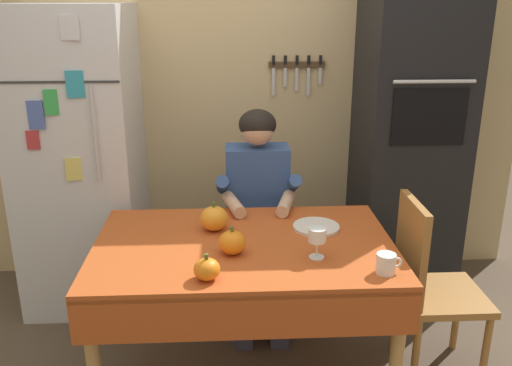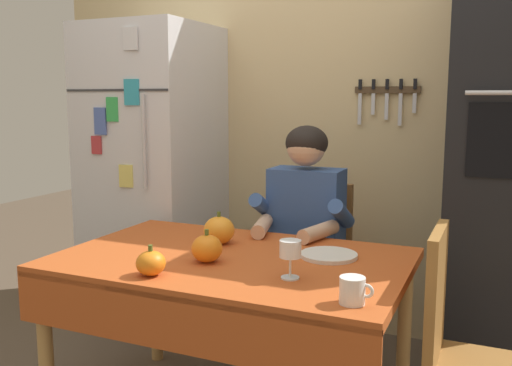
% 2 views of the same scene
% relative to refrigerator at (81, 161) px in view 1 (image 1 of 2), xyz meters
% --- Properties ---
extents(back_wall_assembly, '(3.70, 0.13, 2.60)m').
position_rel_refrigerator_xyz_m(back_wall_assembly, '(1.00, 0.39, 0.40)').
color(back_wall_assembly, '#D1B784').
rests_on(back_wall_assembly, ground).
extents(refrigerator, '(0.68, 0.71, 1.80)m').
position_rel_refrigerator_xyz_m(refrigerator, '(0.00, 0.00, 0.00)').
color(refrigerator, silver).
rests_on(refrigerator, ground).
extents(wall_oven, '(0.60, 0.64, 2.10)m').
position_rel_refrigerator_xyz_m(wall_oven, '(2.00, 0.04, 0.15)').
color(wall_oven, black).
rests_on(wall_oven, ground).
extents(dining_table, '(1.40, 0.90, 0.74)m').
position_rel_refrigerator_xyz_m(dining_table, '(0.95, -0.88, -0.24)').
color(dining_table, tan).
rests_on(dining_table, ground).
extents(chair_behind_person, '(0.40, 0.40, 0.93)m').
position_rel_refrigerator_xyz_m(chair_behind_person, '(1.05, -0.09, -0.39)').
color(chair_behind_person, brown).
rests_on(chair_behind_person, ground).
extents(seated_person, '(0.47, 0.55, 1.25)m').
position_rel_refrigerator_xyz_m(seated_person, '(1.05, -0.28, -0.16)').
color(seated_person, '#38384C').
rests_on(seated_person, ground).
extents(chair_right_side, '(0.40, 0.40, 0.93)m').
position_rel_refrigerator_xyz_m(chair_right_side, '(1.85, -0.86, -0.39)').
color(chair_right_side, '#9E6B33').
rests_on(chair_right_side, ground).
extents(coffee_mug, '(0.11, 0.08, 0.09)m').
position_rel_refrigerator_xyz_m(coffee_mug, '(1.53, -1.19, -0.12)').
color(coffee_mug, white).
rests_on(coffee_mug, dining_table).
extents(wine_glass, '(0.08, 0.08, 0.14)m').
position_rel_refrigerator_xyz_m(wine_glass, '(1.27, -1.03, -0.06)').
color(wine_glass, white).
rests_on(wine_glass, dining_table).
extents(pumpkin_large, '(0.14, 0.14, 0.14)m').
position_rel_refrigerator_xyz_m(pumpkin_large, '(0.81, -0.70, -0.10)').
color(pumpkin_large, orange).
rests_on(pumpkin_large, dining_table).
extents(pumpkin_medium, '(0.12, 0.12, 0.13)m').
position_rel_refrigerator_xyz_m(pumpkin_medium, '(0.89, -0.97, -0.11)').
color(pumpkin_medium, orange).
rests_on(pumpkin_medium, dining_table).
extents(pumpkin_small, '(0.11, 0.11, 0.11)m').
position_rel_refrigerator_xyz_m(pumpkin_small, '(0.79, -1.20, -0.11)').
color(pumpkin_small, orange).
rests_on(pumpkin_small, dining_table).
extents(serving_tray, '(0.23, 0.23, 0.02)m').
position_rel_refrigerator_xyz_m(serving_tray, '(1.31, -0.71, -0.15)').
color(serving_tray, silver).
rests_on(serving_tray, dining_table).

